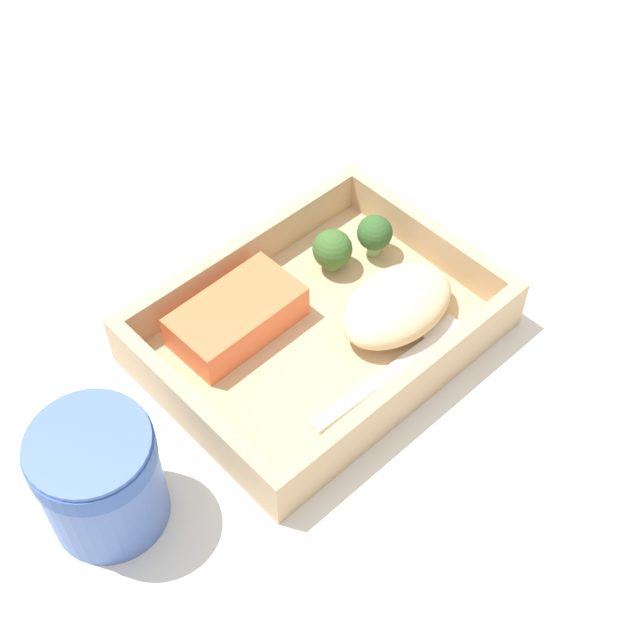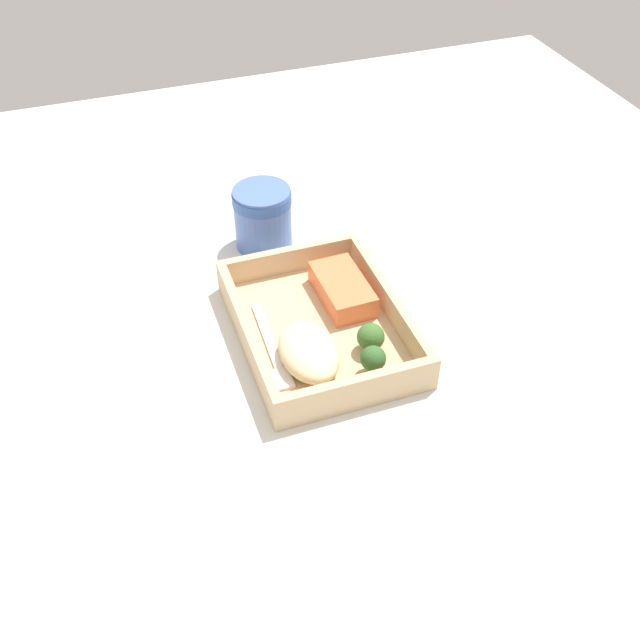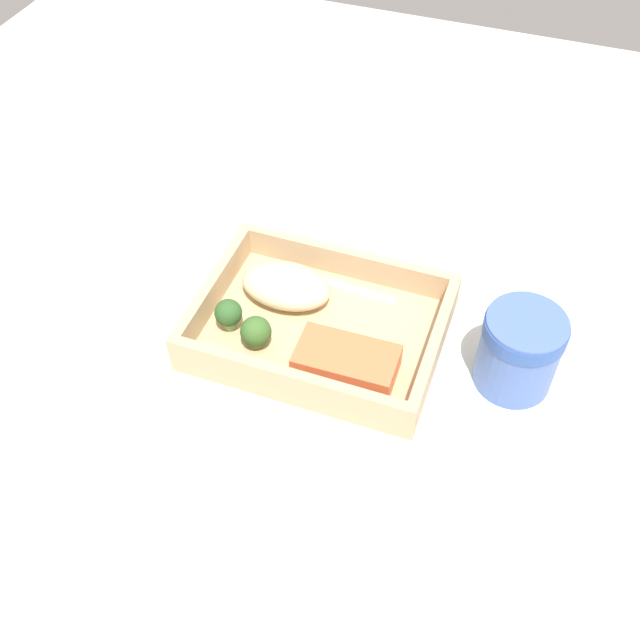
% 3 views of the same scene
% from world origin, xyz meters
% --- Properties ---
extents(ground_plane, '(1.60, 1.60, 0.02)m').
position_xyz_m(ground_plane, '(0.00, 0.00, -0.01)').
color(ground_plane, silver).
extents(takeout_tray, '(0.27, 0.21, 0.01)m').
position_xyz_m(takeout_tray, '(0.00, 0.00, 0.01)').
color(takeout_tray, tan).
rests_on(takeout_tray, ground_plane).
extents(tray_rim, '(0.27, 0.21, 0.04)m').
position_xyz_m(tray_rim, '(0.00, 0.00, 0.03)').
color(tray_rim, tan).
rests_on(tray_rim, takeout_tray).
extents(salmon_fillet, '(0.11, 0.06, 0.03)m').
position_xyz_m(salmon_fillet, '(-0.05, 0.05, 0.03)').
color(salmon_fillet, '#EC7041').
rests_on(salmon_fillet, takeout_tray).
extents(mashed_potatoes, '(0.11, 0.07, 0.04)m').
position_xyz_m(mashed_potatoes, '(0.05, -0.03, 0.03)').
color(mashed_potatoes, beige).
rests_on(mashed_potatoes, takeout_tray).
extents(broccoli_floret_1, '(0.03, 0.03, 0.04)m').
position_xyz_m(broccoli_floret_1, '(0.06, 0.05, 0.03)').
color(broccoli_floret_1, '#74A158').
rests_on(broccoli_floret_1, takeout_tray).
extents(broccoli_floret_2, '(0.03, 0.03, 0.04)m').
position_xyz_m(broccoli_floret_2, '(0.10, 0.03, 0.04)').
color(broccoli_floret_2, '#82AE68').
rests_on(broccoli_floret_2, takeout_tray).
extents(fork, '(0.16, 0.02, 0.00)m').
position_xyz_m(fork, '(0.02, -0.07, 0.01)').
color(fork, silver).
rests_on(fork, takeout_tray).
extents(paper_cup, '(0.09, 0.09, 0.09)m').
position_xyz_m(paper_cup, '(-0.22, -0.01, 0.05)').
color(paper_cup, '#4D6CB9').
rests_on(paper_cup, ground_plane).
extents(receipt_slip, '(0.08, 0.13, 0.00)m').
position_xyz_m(receipt_slip, '(0.06, -0.24, 0.00)').
color(receipt_slip, white).
rests_on(receipt_slip, ground_plane).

